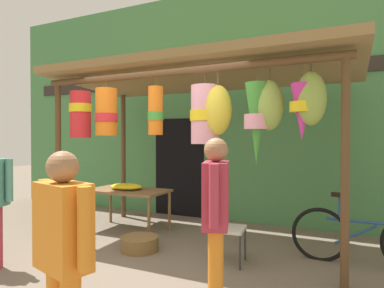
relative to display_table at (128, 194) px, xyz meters
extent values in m
plane|color=#756656|center=(1.14, -1.25, -0.64)|extent=(30.00, 30.00, 0.00)
cube|color=#47844C|center=(1.14, 1.52, 1.62)|extent=(10.51, 0.25, 4.51)
cube|color=#2D2823|center=(1.14, 1.38, 2.16)|extent=(9.46, 0.04, 0.24)
cube|color=black|center=(0.28, 1.39, 0.36)|extent=(1.10, 0.03, 2.00)
cylinder|color=brown|center=(-0.70, -0.87, 0.59)|extent=(0.09, 0.09, 2.46)
cylinder|color=brown|center=(3.42, -0.87, 0.59)|extent=(0.09, 0.09, 2.46)
cylinder|color=brown|center=(-0.70, 0.80, 0.59)|extent=(0.09, 0.09, 2.46)
cylinder|color=brown|center=(3.42, 0.80, 0.59)|extent=(0.09, 0.09, 2.46)
cylinder|color=brown|center=(1.36, -0.87, 1.82)|extent=(4.32, 0.10, 0.10)
cylinder|color=brown|center=(1.36, 0.80, 1.97)|extent=(4.32, 0.10, 0.10)
cube|color=olive|center=(1.36, -0.03, 1.94)|extent=(4.62, 2.18, 0.24)
cylinder|color=brown|center=(-0.31, -0.79, 1.72)|extent=(0.01, 0.01, 0.10)
cylinder|color=red|center=(-0.31, -0.79, 1.32)|extent=(0.31, 0.31, 0.72)
cylinder|color=yellow|center=(-0.31, -0.79, 1.42)|extent=(0.34, 0.34, 0.13)
cylinder|color=brown|center=(0.28, -0.89, 1.72)|extent=(0.01, 0.01, 0.10)
cylinder|color=orange|center=(0.28, -0.89, 1.33)|extent=(0.31, 0.31, 0.68)
cylinder|color=red|center=(0.28, -0.89, 1.25)|extent=(0.33, 0.33, 0.12)
cylinder|color=brown|center=(1.04, -0.77, 1.72)|extent=(0.01, 0.01, 0.11)
cylinder|color=orange|center=(1.04, -0.77, 1.33)|extent=(0.20, 0.20, 0.67)
cylinder|color=green|center=(1.04, -0.77, 1.26)|extent=(0.22, 0.22, 0.12)
cylinder|color=brown|center=(1.79, -0.80, 1.70)|extent=(0.01, 0.01, 0.15)
cylinder|color=pink|center=(1.79, -0.80, 1.25)|extent=(0.36, 0.36, 0.74)
cylinder|color=yellow|center=(1.79, -0.80, 1.24)|extent=(0.38, 0.38, 0.13)
cylinder|color=brown|center=(2.46, -0.83, 1.69)|extent=(0.01, 0.01, 0.16)
cone|color=green|center=(2.46, -0.83, 1.12)|extent=(0.27, 0.27, 0.97)
cylinder|color=pink|center=(2.46, -0.83, 1.15)|extent=(0.30, 0.30, 0.18)
cylinder|color=brown|center=(2.98, -0.86, 1.67)|extent=(0.01, 0.01, 0.21)
cone|color=#D13399|center=(2.98, -0.86, 1.24)|extent=(0.25, 0.25, 0.64)
cylinder|color=yellow|center=(2.98, -0.86, 1.30)|extent=(0.27, 0.27, 0.11)
cylinder|color=#4C3D23|center=(3.07, -0.85, 1.73)|extent=(0.02, 0.02, 0.09)
ellipsoid|color=#89A842|center=(3.07, -0.85, 1.39)|extent=(0.33, 0.28, 0.59)
cylinder|color=#4C3D23|center=(2.61, -0.82, 1.70)|extent=(0.02, 0.02, 0.14)
ellipsoid|color=#89A842|center=(2.61, -0.82, 1.34)|extent=(0.32, 0.27, 0.59)
cylinder|color=#4C3D23|center=(1.99, -0.86, 1.69)|extent=(0.02, 0.02, 0.17)
ellipsoid|color=yellow|center=(1.99, -0.86, 1.30)|extent=(0.34, 0.29, 0.61)
cube|color=brown|center=(0.00, 0.00, 0.05)|extent=(1.38, 0.76, 0.04)
cylinder|color=brown|center=(-0.64, -0.33, -0.30)|extent=(0.05, 0.05, 0.67)
cylinder|color=brown|center=(0.64, -0.33, -0.30)|extent=(0.05, 0.05, 0.67)
cylinder|color=brown|center=(-0.64, 0.33, -0.30)|extent=(0.05, 0.05, 0.67)
cylinder|color=brown|center=(0.64, 0.33, -0.30)|extent=(0.05, 0.05, 0.67)
ellipsoid|color=yellow|center=(-0.04, 0.00, 0.12)|extent=(0.59, 0.41, 0.10)
ellipsoid|color=pink|center=(0.05, -0.04, 0.13)|extent=(0.27, 0.21, 0.07)
cube|color=beige|center=(2.07, -0.70, -0.20)|extent=(0.44, 0.44, 0.04)
cube|color=beige|center=(1.90, -0.72, 0.00)|extent=(0.08, 0.40, 0.40)
cylinder|color=#333338|center=(2.27, -0.86, -0.42)|extent=(0.03, 0.03, 0.44)
cylinder|color=#333338|center=(2.24, -0.51, -0.42)|extent=(0.03, 0.03, 0.44)
cylinder|color=#333338|center=(1.91, -0.90, -0.42)|extent=(0.03, 0.03, 0.44)
cylinder|color=#333338|center=(1.88, -0.54, -0.42)|extent=(0.03, 0.03, 0.44)
cylinder|color=brown|center=(0.77, -0.78, -0.54)|extent=(0.53, 0.53, 0.20)
cylinder|color=olive|center=(-0.54, -0.91, -0.53)|extent=(0.49, 0.49, 0.21)
torus|color=black|center=(3.12, -0.08, -0.31)|extent=(0.71, 0.06, 0.71)
cylinder|color=navy|center=(3.64, -0.08, -0.09)|extent=(0.88, 0.05, 0.04)
cylinder|color=navy|center=(3.54, -0.08, -0.26)|extent=(0.49, 0.04, 0.31)
cylinder|color=navy|center=(3.35, -0.08, 0.07)|extent=(0.03, 0.03, 0.30)
cube|color=black|center=(3.35, -0.08, 0.23)|extent=(0.20, 0.08, 0.05)
cylinder|color=orange|center=(2.40, -2.02, -0.24)|extent=(0.13, 0.13, 0.79)
cylinder|color=orange|center=(2.35, -1.85, -0.24)|extent=(0.13, 0.13, 0.79)
cube|color=#B23347|center=(2.38, -1.93, 0.44)|extent=(0.33, 0.45, 0.59)
cylinder|color=#B23347|center=(2.45, -2.18, 0.47)|extent=(0.08, 0.08, 0.53)
cylinder|color=#B23347|center=(2.30, -1.69, 0.47)|extent=(0.08, 0.08, 0.53)
sphere|color=#9E704C|center=(2.38, -1.93, 0.85)|extent=(0.22, 0.22, 0.22)
cube|color=orange|center=(1.80, -3.15, 0.39)|extent=(0.44, 0.32, 0.56)
cylinder|color=orange|center=(1.55, -3.08, 0.41)|extent=(0.08, 0.08, 0.50)
cylinder|color=orange|center=(2.04, -3.22, 0.41)|extent=(0.08, 0.08, 0.50)
sphere|color=#9E704C|center=(1.80, -3.15, 0.77)|extent=(0.20, 0.20, 0.20)
cylinder|color=#4C8E7A|center=(-0.28, -2.01, 0.44)|extent=(0.08, 0.08, 0.52)
camera|label=1|loc=(3.46, -4.74, 0.95)|focal=31.34mm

